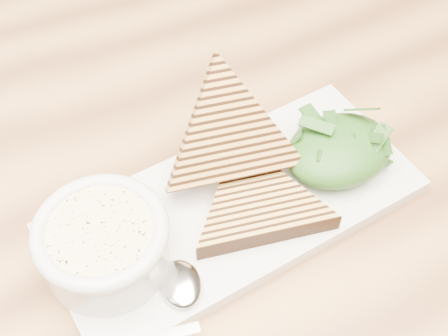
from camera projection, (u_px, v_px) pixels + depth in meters
table_top at (125, 212)px, 0.65m from camera, size 1.24×0.85×0.04m
table_leg_br at (325, 84)px, 1.31m from camera, size 0.06×0.06×0.72m
platter at (234, 207)px, 0.62m from camera, size 0.38×0.18×0.02m
soup_bowl at (105, 249)px, 0.56m from camera, size 0.11×0.11×0.05m
soup at (100, 232)px, 0.54m from camera, size 0.10×0.10×0.01m
bowl_rim at (100, 231)px, 0.54m from camera, size 0.12×0.12×0.01m
sandwich_flat at (257, 204)px, 0.60m from camera, size 0.20×0.20×0.02m
sandwich_lean at (230, 136)px, 0.60m from camera, size 0.20×0.21×0.18m
salad_base at (339, 150)px, 0.63m from camera, size 0.11×0.09×0.04m
arugula_pile at (339, 147)px, 0.63m from camera, size 0.11×0.10×0.05m
spoon_bowl at (181, 284)px, 0.56m from camera, size 0.05×0.06×0.01m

